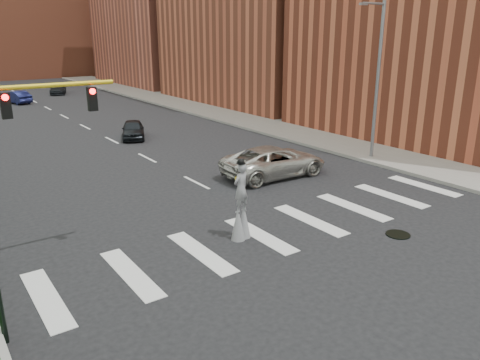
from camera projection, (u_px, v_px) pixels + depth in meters
ground_plane at (303, 236)px, 17.57m from camera, size 160.00×160.00×0.00m
sidewalk_right at (221, 113)px, 43.91m from camera, size 5.00×90.00×0.18m
manhole at (398, 235)px, 17.65m from camera, size 0.90×0.90×0.04m
building_far at (168, 13)px, 68.76m from camera, size 16.00×22.00×20.00m
building_backdrop at (18, 22)px, 79.03m from camera, size 26.00×14.00×18.00m
streetlight at (377, 77)px, 26.75m from camera, size 2.05×0.20×9.00m
stilt_performer at (241, 207)px, 17.01m from camera, size 0.83×0.60×3.07m
suv_crossing at (274, 161)px, 24.71m from camera, size 5.88×2.89×1.61m
car_near at (133, 129)px, 33.63m from camera, size 2.90×4.11×1.30m
car_mid at (17, 97)px, 50.29m from camera, size 2.44×4.28×1.34m
car_far at (58, 89)px, 58.01m from camera, size 3.02×4.71×1.27m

